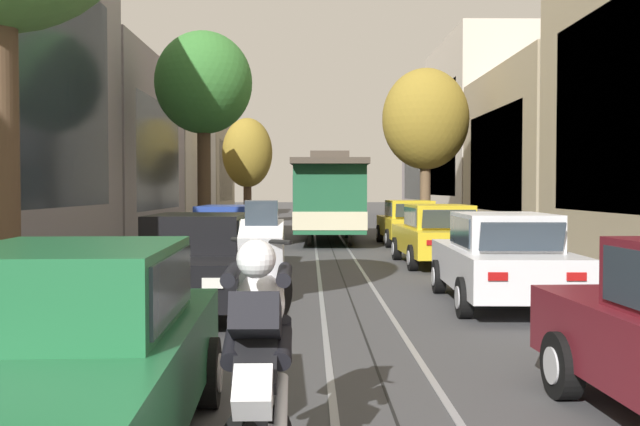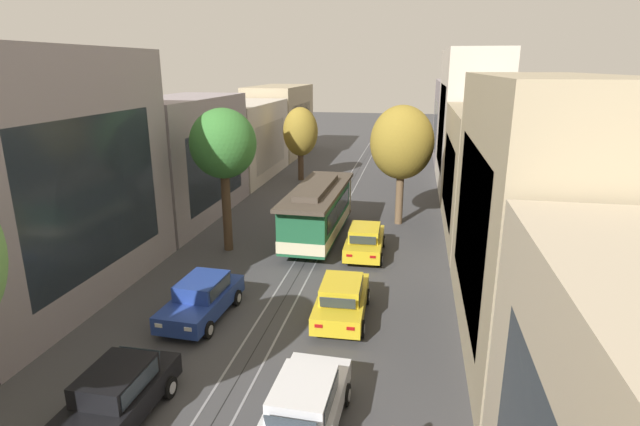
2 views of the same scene
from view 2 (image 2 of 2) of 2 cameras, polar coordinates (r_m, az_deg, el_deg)
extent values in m
plane|color=#424244|center=(27.33, -0.59, -3.74)|extent=(160.00, 160.00, 0.00)
cube|color=gray|center=(31.19, -0.09, -1.15)|extent=(0.08, 68.53, 0.01)
cube|color=gray|center=(31.02, 1.83, -1.26)|extent=(0.08, 68.53, 0.01)
cube|color=black|center=(31.10, 0.87, -1.20)|extent=(0.03, 68.53, 0.01)
cube|color=gray|center=(23.09, -29.78, 3.39)|extent=(5.60, 11.81, 10.15)
cube|color=#2D3842|center=(21.51, -23.92, 1.95)|extent=(0.04, 8.47, 6.09)
cube|color=gray|center=(33.05, -15.38, 6.00)|extent=(4.63, 11.81, 7.55)
cube|color=#2D3842|center=(32.18, -11.63, 5.30)|extent=(0.04, 8.47, 4.53)
cube|color=beige|center=(44.23, -8.64, 8.16)|extent=(4.85, 11.81, 6.41)
cube|color=#2D3842|center=(43.54, -5.60, 7.72)|extent=(0.04, 8.47, 3.85)
cube|color=tan|center=(55.67, -4.60, 10.44)|extent=(4.98, 11.81, 7.34)
cube|color=#2D3842|center=(55.11, -2.07, 10.04)|extent=(0.04, 8.47, 4.40)
cube|color=tan|center=(18.22, 23.08, -0.34)|extent=(4.09, 11.81, 9.16)
cube|color=#2D3842|center=(18.02, 16.63, -1.40)|extent=(0.04, 8.47, 5.49)
cube|color=tan|center=(30.10, 18.79, 4.29)|extent=(4.64, 11.81, 7.10)
cube|color=#2D3842|center=(29.93, 14.36, 3.90)|extent=(0.04, 8.47, 4.26)
cube|color=beige|center=(41.72, 16.66, 10.11)|extent=(4.34, 11.81, 10.64)
cube|color=#2D3842|center=(41.62, 13.61, 9.58)|extent=(0.04, 8.47, 6.38)
cube|color=gray|center=(53.86, 15.39, 10.07)|extent=(4.44, 11.81, 7.99)
cube|color=#2D3842|center=(53.77, 12.99, 9.80)|extent=(0.04, 8.47, 4.79)
cube|color=black|center=(15.54, -22.29, -19.34)|extent=(1.84, 4.32, 0.66)
cube|color=black|center=(15.30, -22.24, -17.12)|extent=(1.50, 2.08, 0.60)
cube|color=#2D3842|center=(14.75, -24.08, -18.80)|extent=(1.33, 0.23, 0.47)
cube|color=#2D3842|center=(16.13, -19.90, -15.06)|extent=(1.30, 0.21, 0.45)
cube|color=#2D3842|center=(14.93, -19.72, -17.71)|extent=(0.05, 1.81, 0.47)
cube|color=#2D3842|center=(15.69, -24.63, -16.52)|extent=(0.05, 1.81, 0.47)
cube|color=#B21414|center=(16.75, -16.54, -15.53)|extent=(0.28, 0.04, 0.12)
cube|color=#B21414|center=(17.25, -19.94, -14.85)|extent=(0.28, 0.04, 0.12)
cylinder|color=black|center=(16.24, -16.75, -18.46)|extent=(0.21, 0.64, 0.64)
cylinder|color=silver|center=(16.19, -16.39, -18.54)|extent=(0.02, 0.35, 0.35)
cylinder|color=black|center=(17.05, -22.23, -17.21)|extent=(0.21, 0.64, 0.64)
cylinder|color=silver|center=(17.11, -22.56, -17.13)|extent=(0.02, 0.35, 0.35)
cube|color=#233D93|center=(20.15, -13.30, -9.86)|extent=(2.00, 4.38, 0.66)
cube|color=#233D93|center=(20.01, -13.23, -8.06)|extent=(1.57, 2.13, 0.60)
cube|color=#2D3842|center=(19.34, -14.33, -9.09)|extent=(1.34, 0.28, 0.47)
cube|color=#2D3842|center=(20.98, -11.80, -6.84)|extent=(1.30, 0.26, 0.45)
cube|color=#2D3842|center=(19.70, -11.26, -8.33)|extent=(0.12, 1.81, 0.47)
cube|color=#2D3842|center=(20.34, -15.14, -7.79)|extent=(0.12, 1.81, 0.47)
cube|color=white|center=(18.18, -14.79, -12.66)|extent=(0.28, 0.05, 0.14)
cube|color=#B21414|center=(21.66, -9.44, -7.42)|extent=(0.28, 0.05, 0.12)
cube|color=white|center=(18.70, -17.88, -12.08)|extent=(0.28, 0.05, 0.14)
cube|color=#B21414|center=(22.09, -12.14, -7.08)|extent=(0.28, 0.05, 0.12)
cylinder|color=black|center=(18.89, -12.62, -12.82)|extent=(0.23, 0.65, 0.64)
cylinder|color=silver|center=(18.85, -12.31, -12.87)|extent=(0.04, 0.35, 0.35)
cylinder|color=black|center=(19.67, -17.34, -11.96)|extent=(0.23, 0.65, 0.64)
cylinder|color=silver|center=(19.72, -17.62, -11.91)|extent=(0.04, 0.35, 0.35)
cylinder|color=black|center=(21.03, -9.44, -9.47)|extent=(0.23, 0.65, 0.64)
cylinder|color=silver|center=(20.99, -9.16, -9.50)|extent=(0.04, 0.35, 0.35)
cylinder|color=black|center=(21.73, -13.78, -8.85)|extent=(0.23, 0.65, 0.64)
cylinder|color=silver|center=(21.78, -14.04, -8.81)|extent=(0.04, 0.35, 0.35)
cube|color=silver|center=(14.27, -1.74, -21.52)|extent=(1.93, 4.35, 0.66)
cube|color=silver|center=(13.77, -1.92, -19.83)|extent=(1.54, 2.11, 0.60)
cube|color=#2D3842|center=(14.45, -1.06, -17.98)|extent=(1.34, 0.26, 0.47)
cube|color=#2D3842|center=(12.89, -3.34, -22.92)|extent=(1.30, 0.24, 0.45)
cube|color=#2D3842|center=(13.95, -5.08, -19.37)|extent=(0.09, 1.81, 0.47)
cube|color=#2D3842|center=(13.64, 1.32, -20.24)|extent=(0.09, 1.81, 0.47)
cube|color=white|center=(16.03, -1.79, -16.34)|extent=(0.28, 0.05, 0.14)
cube|color=white|center=(15.84, 2.30, -16.80)|extent=(0.28, 0.05, 0.14)
cylinder|color=black|center=(15.69, -3.76, -19.09)|extent=(0.22, 0.65, 0.64)
cylinder|color=silver|center=(15.71, -4.17, -19.03)|extent=(0.03, 0.35, 0.35)
cylinder|color=black|center=(15.37, 2.96, -19.93)|extent=(0.22, 0.65, 0.64)
cylinder|color=silver|center=(15.35, 3.39, -19.97)|extent=(0.03, 0.35, 0.35)
cube|color=gold|center=(19.68, 2.49, -10.07)|extent=(1.91, 4.35, 0.66)
cube|color=gold|center=(19.27, 2.46, -8.59)|extent=(1.53, 2.10, 0.60)
cube|color=#2D3842|center=(20.04, 2.75, -7.64)|extent=(1.34, 0.26, 0.47)
cube|color=#2D3842|center=(18.22, 2.01, -10.20)|extent=(1.30, 0.23, 0.45)
cube|color=#2D3842|center=(19.36, 0.24, -8.45)|extent=(0.08, 1.81, 0.47)
cube|color=#2D3842|center=(19.21, 4.71, -8.72)|extent=(0.08, 1.81, 0.47)
cube|color=white|center=(21.64, 1.70, -7.21)|extent=(0.28, 0.05, 0.14)
cube|color=#B21414|center=(17.81, -0.18, -12.73)|extent=(0.28, 0.05, 0.12)
cube|color=white|center=(21.54, 4.67, -7.38)|extent=(0.28, 0.05, 0.14)
cube|color=#B21414|center=(17.68, 3.49, -12.99)|extent=(0.28, 0.05, 0.12)
cylinder|color=black|center=(21.11, 0.52, -9.11)|extent=(0.22, 0.65, 0.64)
cylinder|color=silver|center=(21.13, 0.22, -9.09)|extent=(0.03, 0.35, 0.35)
cylinder|color=black|center=(20.95, 5.35, -9.41)|extent=(0.22, 0.65, 0.64)
cylinder|color=silver|center=(20.94, 5.65, -9.42)|extent=(0.03, 0.35, 0.35)
cylinder|color=black|center=(18.78, -0.75, -12.58)|extent=(0.22, 0.65, 0.64)
cylinder|color=silver|center=(18.79, -1.09, -12.55)|extent=(0.03, 0.35, 0.35)
cylinder|color=black|center=(18.59, 4.74, -12.96)|extent=(0.22, 0.65, 0.64)
cylinder|color=silver|center=(18.58, 5.09, -12.98)|extent=(0.03, 0.35, 0.35)
cube|color=gold|center=(25.94, 5.10, -3.41)|extent=(1.88, 4.33, 0.66)
cube|color=gold|center=(25.59, 5.10, -2.19)|extent=(1.52, 2.09, 0.60)
cube|color=#2D3842|center=(26.39, 5.25, -1.66)|extent=(1.34, 0.25, 0.47)
cube|color=#2D3842|center=(24.48, 4.88, -3.11)|extent=(1.30, 0.22, 0.45)
cube|color=#2D3842|center=(25.66, 3.44, -2.11)|extent=(0.07, 1.81, 0.47)
cube|color=#2D3842|center=(25.55, 6.78, -2.28)|extent=(0.07, 1.81, 0.47)
cube|color=white|center=(27.99, 4.32, -1.68)|extent=(0.28, 0.05, 0.14)
cube|color=#B21414|center=(23.94, 3.34, -4.85)|extent=(0.28, 0.05, 0.12)
cube|color=white|center=(27.92, 6.61, -1.79)|extent=(0.28, 0.05, 0.14)
cube|color=#B21414|center=(23.85, 6.02, -4.99)|extent=(0.28, 0.05, 0.12)
cylinder|color=black|center=(27.38, 3.47, -3.03)|extent=(0.21, 0.64, 0.64)
cylinder|color=silver|center=(27.39, 3.24, -3.01)|extent=(0.03, 0.35, 0.35)
cylinder|color=black|center=(27.26, 7.15, -3.21)|extent=(0.21, 0.64, 0.64)
cylinder|color=silver|center=(27.26, 7.39, -3.22)|extent=(0.03, 0.35, 0.35)
cylinder|color=black|center=(24.89, 2.80, -5.04)|extent=(0.21, 0.64, 0.64)
cylinder|color=silver|center=(24.90, 2.55, -5.03)|extent=(0.03, 0.35, 0.35)
cylinder|color=black|center=(24.77, 6.86, -5.26)|extent=(0.21, 0.64, 0.64)
cylinder|color=silver|center=(24.76, 7.12, -5.28)|extent=(0.03, 0.35, 0.35)
cylinder|color=#4C3826|center=(26.53, -10.58, 0.77)|extent=(0.46, 0.46, 4.78)
ellipsoid|color=#387A33|center=(25.85, -10.96, 7.77)|extent=(3.36, 3.33, 3.53)
cylinder|color=#4C3826|center=(42.85, -2.20, 5.83)|extent=(0.47, 0.47, 3.09)
ellipsoid|color=olive|center=(42.45, -2.24, 9.22)|extent=(2.93, 2.73, 4.05)
cylinder|color=brown|center=(31.00, 9.04, 2.31)|extent=(0.46, 0.46, 3.94)
ellipsoid|color=olive|center=(30.41, 9.30, 7.92)|extent=(3.78, 3.16, 4.40)
cube|color=#1E5B38|center=(27.36, -0.36, -0.08)|extent=(2.57, 7.55, 2.30)
cube|color=beige|center=(27.57, -0.36, -1.47)|extent=(2.61, 7.59, 0.60)
cube|color=#473D33|center=(31.71, 1.31, 0.18)|extent=(2.42, 1.15, 0.10)
cylinder|color=beige|center=(32.07, -0.50, 2.40)|extent=(0.08, 0.08, 2.30)
cylinder|color=beige|center=(31.67, 3.46, 2.19)|extent=(0.08, 0.08, 2.30)
cube|color=#473D33|center=(27.31, -0.23, 2.61)|extent=(2.77, 9.16, 0.20)
cube|color=#473D33|center=(26.97, -0.37, 2.96)|extent=(1.45, 5.65, 0.28)
cube|color=#2D3842|center=(27.54, -2.84, 0.77)|extent=(0.17, 6.37, 0.90)
cube|color=#2D3842|center=(27.04, 2.16, 0.48)|extent=(0.17, 6.37, 0.90)
cube|color=beige|center=(31.66, 1.51, 4.39)|extent=(1.44, 0.09, 0.28)
cube|color=black|center=(32.03, 1.51, 1.91)|extent=(0.44, 0.04, 0.32)
cylinder|color=#332D28|center=(29.81, -0.82, -1.29)|extent=(0.14, 0.70, 0.70)
cylinder|color=#332D28|center=(29.55, 1.83, -1.46)|extent=(0.14, 0.70, 0.70)
cylinder|color=#332D28|center=(26.03, -2.84, -4.00)|extent=(0.14, 0.70, 0.70)
cylinder|color=#332D28|center=(25.72, 0.18, -4.23)|extent=(0.14, 0.70, 0.70)
camera|label=1|loc=(9.52, -72.86, -49.15)|focal=40.58mm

